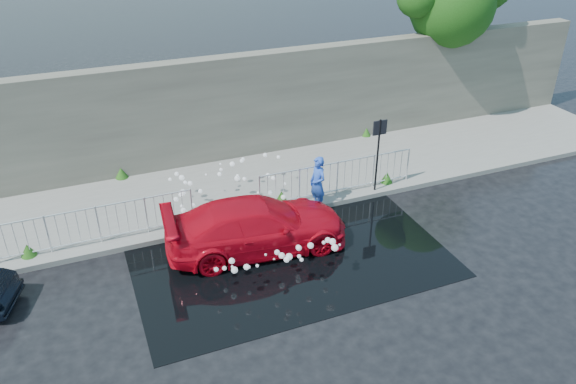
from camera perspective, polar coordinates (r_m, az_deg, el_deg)
name	(u,v)px	position (r m, az deg, el deg)	size (l,w,h in m)	color
ground	(287,284)	(13.87, -0.13, -9.34)	(90.00, 90.00, 0.00)	black
pavement	(228,189)	(17.79, -6.14, 0.30)	(30.00, 4.00, 0.15)	slate
curb	(248,220)	(16.14, -4.11, -2.89)	(30.00, 0.25, 0.16)	slate
retaining_wall	(206,111)	(18.96, -8.35, 8.14)	(30.00, 0.60, 3.50)	#524F45
puddle	(290,257)	(14.76, 0.23, -6.61)	(8.00, 5.00, 0.01)	black
sign_post	(379,144)	(17.00, 9.18, 4.84)	(0.45, 0.06, 2.50)	black
tree	(455,1)	(22.50, 16.57, 18.08)	(4.72, 3.15, 6.18)	#332114
railing_left	(98,223)	(15.58, -18.73, -3.02)	(5.05, 0.05, 1.10)	silver
railing_right	(337,177)	(17.09, 5.02, 1.57)	(5.05, 0.05, 1.10)	silver
weeds	(233,190)	(17.23, -5.63, 0.25)	(12.17, 3.93, 0.43)	#164111
water_spray	(244,211)	(15.34, -4.47, -1.96)	(3.54, 5.60, 1.02)	white
red_car	(257,226)	(14.75, -3.18, -3.43)	(1.95, 4.80, 1.39)	red
person	(318,184)	(16.44, 3.03, 0.86)	(0.61, 0.40, 1.68)	blue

